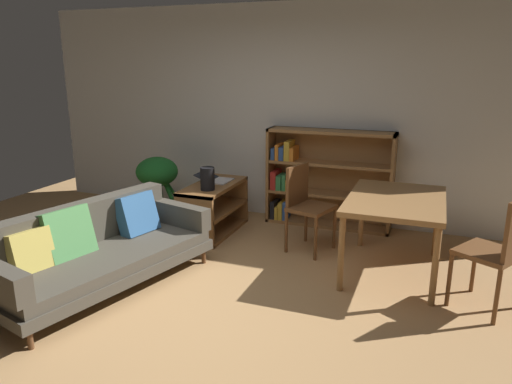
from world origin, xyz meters
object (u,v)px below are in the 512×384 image
at_px(fabric_couch, 96,248).
at_px(desk_speaker, 207,179).
at_px(open_laptop, 216,179).
at_px(media_console, 214,208).
at_px(bookshelf, 322,178).
at_px(dining_chair_far, 306,202).
at_px(dining_table, 396,206).
at_px(dining_chair_near, 500,248).
at_px(potted_floor_plant, 157,179).

relative_size(fabric_couch, desk_speaker, 8.40).
relative_size(open_laptop, desk_speaker, 1.58).
xyz_separation_m(media_console, open_laptop, (-0.04, 0.15, 0.32)).
height_order(open_laptop, bookshelf, bookshelf).
bearing_deg(open_laptop, dining_chair_far, -13.09).
xyz_separation_m(media_console, dining_table, (2.11, -0.40, 0.38)).
bearing_deg(media_console, dining_chair_far, -6.28).
xyz_separation_m(desk_speaker, bookshelf, (1.06, 1.04, -0.14)).
relative_size(dining_chair_far, bookshelf, 0.60).
distance_m(media_console, dining_chair_near, 3.11).
relative_size(open_laptop, dining_chair_near, 0.41).
height_order(media_console, dining_table, dining_table).
bearing_deg(media_console, dining_chair_near, -16.82).
height_order(open_laptop, dining_chair_near, dining_chair_near).
distance_m(fabric_couch, bookshelf, 2.87).
xyz_separation_m(open_laptop, dining_chair_near, (3.00, -1.05, -0.06)).
bearing_deg(bookshelf, open_laptop, -151.30).
distance_m(fabric_couch, potted_floor_plant, 2.01).
bearing_deg(dining_chair_far, dining_chair_near, -23.07).
bearing_deg(desk_speaker, fabric_couch, -107.34).
relative_size(media_console, desk_speaker, 3.99).
bearing_deg(media_console, dining_table, -10.65).
height_order(dining_chair_near, bookshelf, bookshelf).
bearing_deg(potted_floor_plant, desk_speaker, -27.87).
relative_size(potted_floor_plant, dining_table, 0.64).
bearing_deg(dining_chair_far, desk_speaker, -173.43).
xyz_separation_m(desk_speaker, dining_chair_far, (1.10, 0.13, -0.19)).
xyz_separation_m(potted_floor_plant, dining_chair_near, (3.90, -1.17, 0.04)).
xyz_separation_m(fabric_couch, media_console, (0.38, 1.66, -0.06)).
distance_m(desk_speaker, bookshelf, 1.49).
bearing_deg(dining_table, open_laptop, 165.70).
distance_m(dining_chair_near, bookshelf, 2.50).
xyz_separation_m(open_laptop, dining_chair_far, (1.20, -0.28, -0.09)).
bearing_deg(potted_floor_plant, fabric_couch, -73.98).
distance_m(dining_table, bookshelf, 1.54).
bearing_deg(fabric_couch, media_console, 77.01).
bearing_deg(dining_table, desk_speaker, 176.05).
distance_m(media_console, open_laptop, 0.36).
height_order(potted_floor_plant, dining_table, potted_floor_plant).
distance_m(dining_table, dining_chair_near, 1.00).
height_order(desk_speaker, dining_table, desk_speaker).
height_order(desk_speaker, bookshelf, bookshelf).
xyz_separation_m(potted_floor_plant, bookshelf, (2.05, 0.51, 0.07)).
height_order(media_console, open_laptop, open_laptop).
xyz_separation_m(media_console, dining_chair_far, (1.16, -0.13, 0.24)).
xyz_separation_m(fabric_couch, bookshelf, (1.50, 2.44, 0.23)).
distance_m(open_laptop, dining_chair_far, 1.23).
distance_m(fabric_couch, open_laptop, 1.86).
height_order(desk_speaker, dining_chair_near, dining_chair_near).
xyz_separation_m(potted_floor_plant, dining_chair_far, (2.09, -0.40, 0.01)).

